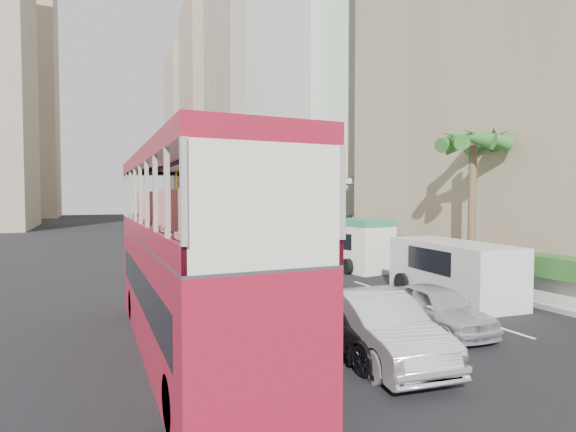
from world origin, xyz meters
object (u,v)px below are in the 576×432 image
panel_van_far (252,231)px  car_silver_lane_b (437,330)px  shell_station (321,211)px  double_decker_bus (191,251)px  car_silver_lane_a (377,358)px  panel_van_near (452,270)px  car_black (356,349)px  van_asset (242,255)px  minibus_far (342,242)px  minibus_near (285,248)px  palm_tree (472,209)px

panel_van_far → car_silver_lane_b: bearing=-108.9°
car_silver_lane_b → shell_station: shell_station is taller
double_decker_bus → shell_station: size_ratio=1.38×
car_silver_lane_a → panel_van_near: panel_van_near is taller
car_black → car_silver_lane_a: bearing=-82.0°
car_black → panel_van_far: bearing=74.8°
car_black → panel_van_near: size_ratio=0.90×
van_asset → minibus_far: minibus_far is taller
minibus_near → panel_van_far: minibus_near is taller
car_black → palm_tree: palm_tree is taller
minibus_near → panel_van_far: (2.85, 13.54, -0.11)m
car_silver_lane_b → minibus_near: (0.25, 11.86, 1.18)m
car_silver_lane_b → van_asset: 18.96m
minibus_near → palm_tree: palm_tree is taller
van_asset → shell_station: size_ratio=0.57×
van_asset → minibus_near: size_ratio=0.85×
car_silver_lane_a → panel_van_near: 7.74m
panel_van_near → panel_van_far: size_ratio=1.03×
car_black → minibus_near: size_ratio=0.93×
double_decker_bus → car_black: (3.84, -1.80, -2.53)m
car_silver_lane_a → palm_tree: size_ratio=0.75×
minibus_near → panel_van_far: size_ratio=0.99×
car_silver_lane_a → minibus_near: bearing=83.2°
shell_station → car_black: bearing=-116.1°
double_decker_bus → car_black: bearing=-25.1°
panel_van_near → palm_tree: (3.42, 2.35, 2.28)m
car_silver_lane_a → minibus_far: (6.55, 12.67, 1.39)m
double_decker_bus → van_asset: size_ratio=2.43×
car_silver_lane_a → van_asset: (3.11, 20.17, 0.00)m
double_decker_bus → car_black: 4.94m
car_silver_lane_a → panel_van_near: (6.42, 4.19, 1.10)m
panel_van_far → minibus_far: bearing=-100.0°
van_asset → palm_tree: bearing=-74.9°
car_silver_lane_a → panel_van_far: (6.08, 26.61, 1.07)m
car_silver_lane_b → palm_tree: size_ratio=0.61×
car_black → minibus_far: 13.74m
double_decker_bus → car_silver_lane_a: double_decker_bus is taller
car_silver_lane_b → palm_tree: bearing=41.7°
car_silver_lane_b → car_black: 3.14m
car_silver_lane_a → shell_station: 28.37m
car_silver_lane_b → minibus_far: minibus_far is taller
car_silver_lane_a → van_asset: 20.41m
car_black → palm_tree: size_ratio=0.77×
double_decker_bus → car_silver_lane_b: bearing=-10.8°
car_silver_lane_a → minibus_near: size_ratio=0.90×
minibus_far → panel_van_near: minibus_far is taller
minibus_near → minibus_far: 3.35m
car_black → minibus_far: bearing=59.1°
panel_van_near → car_black: bearing=-146.6°
van_asset → minibus_far: 8.37m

